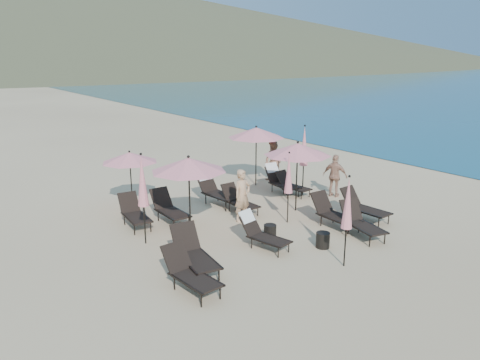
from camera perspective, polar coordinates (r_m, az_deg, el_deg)
ground at (r=14.27m, az=10.73°, el=-6.81°), size 800.00×800.00×0.00m
volcanic_headland at (r=322.73m, az=-22.10°, el=17.84°), size 690.00×690.00×55.00m
lounger_0 at (r=10.93m, az=-6.15°, el=-11.13°), size 0.79×1.71×0.95m
lounger_1 at (r=11.82m, az=-5.65°, el=-8.81°), size 0.92×1.88×1.04m
lounger_2 at (r=13.14m, az=2.56°, el=-6.34°), size 0.89×1.63×0.97m
lounger_3 at (r=14.95m, az=11.34°, el=-3.93°), size 0.69×1.73×0.99m
lounger_4 at (r=14.39m, az=14.55°, el=-4.95°), size 1.00×1.77×0.96m
lounger_5 at (r=15.81m, az=14.81°, el=-3.10°), size 0.75×1.73×0.98m
lounger_6 at (r=15.11m, az=-12.78°, el=-3.89°), size 0.77×1.69×0.94m
lounger_7 at (r=15.26m, az=-8.65°, el=-3.41°), size 0.67×1.71×0.98m
lounger_8 at (r=16.03m, az=-0.13°, el=-2.49°), size 0.64×1.56×0.89m
lounger_9 at (r=16.92m, az=-3.11°, el=-1.06°), size 0.88×1.93×1.17m
lounger_10 at (r=18.35m, az=4.88°, el=0.03°), size 0.76×1.74×1.06m
lounger_11 at (r=18.14m, az=6.36°, el=-0.55°), size 0.71×1.51×0.84m
umbrella_open_0 at (r=13.74m, az=-6.29°, el=1.88°), size 2.25×2.25×2.42m
umbrella_open_1 at (r=15.85m, az=7.03°, el=3.73°), size 2.28×2.28×2.45m
umbrella_open_2 at (r=16.49m, az=-13.31°, el=2.70°), size 1.93×1.93×2.08m
umbrella_open_3 at (r=18.95m, az=1.99°, el=5.79°), size 2.31×2.31×2.48m
umbrella_closed_0 at (r=11.89m, az=13.00°, el=-2.82°), size 0.28×0.28×2.42m
umbrella_closed_1 at (r=17.80m, az=7.82°, el=4.07°), size 0.32×0.32×2.72m
umbrella_closed_2 at (r=13.24m, az=-11.82°, el=-0.15°), size 0.31×0.31×2.66m
umbrella_closed_3 at (r=14.77m, az=5.96°, el=0.77°), size 0.27×0.27×2.34m
side_table_0 at (r=13.74m, az=3.68°, el=-6.39°), size 0.37×0.37×0.47m
side_table_1 at (r=13.40m, az=10.06°, el=-7.22°), size 0.39×0.39×0.45m
beachgoer_a at (r=15.03m, az=0.29°, el=-1.92°), size 0.67×0.48×1.72m
beachgoer_b at (r=19.74m, az=4.10°, el=2.23°), size 0.74×0.91×1.75m
beachgoer_c at (r=18.03m, az=11.51°, el=0.51°), size 0.75×1.03×1.62m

